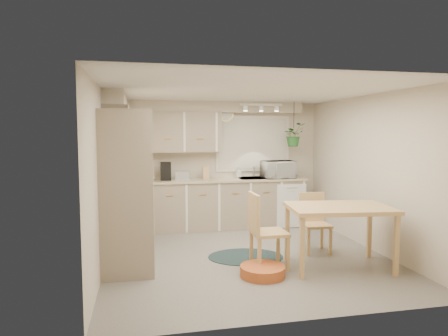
% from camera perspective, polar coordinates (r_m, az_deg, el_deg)
% --- Properties ---
extents(floor, '(4.20, 4.20, 0.00)m').
position_cam_1_polar(floor, '(6.05, 3.09, -12.39)').
color(floor, slate).
rests_on(floor, ground).
extents(ceiling, '(4.20, 4.20, 0.00)m').
position_cam_1_polar(ceiling, '(5.80, 3.20, 10.85)').
color(ceiling, silver).
rests_on(ceiling, wall_back).
extents(wall_back, '(4.00, 0.04, 2.40)m').
position_cam_1_polar(wall_back, '(7.85, -0.82, 0.57)').
color(wall_back, '#C0B49F').
rests_on(wall_back, floor).
extents(wall_front, '(4.00, 0.04, 2.40)m').
position_cam_1_polar(wall_front, '(3.83, 11.30, -4.25)').
color(wall_front, '#C0B49F').
rests_on(wall_front, floor).
extents(wall_left, '(0.04, 4.20, 2.40)m').
position_cam_1_polar(wall_left, '(5.63, -16.92, -1.42)').
color(wall_left, '#C0B49F').
rests_on(wall_left, floor).
extents(wall_right, '(0.04, 4.20, 2.40)m').
position_cam_1_polar(wall_right, '(6.61, 20.14, -0.58)').
color(wall_right, '#C0B49F').
rests_on(wall_right, floor).
extents(base_cab_left, '(0.60, 1.85, 0.90)m').
position_cam_1_polar(base_cab_left, '(6.60, -13.46, -7.01)').
color(base_cab_left, gray).
rests_on(base_cab_left, floor).
extents(base_cab_back, '(3.60, 0.60, 0.90)m').
position_cam_1_polar(base_cab_back, '(7.61, -1.86, -5.26)').
color(base_cab_back, gray).
rests_on(base_cab_back, floor).
extents(counter_left, '(0.64, 1.89, 0.04)m').
position_cam_1_polar(counter_left, '(6.52, -13.46, -2.96)').
color(counter_left, tan).
rests_on(counter_left, base_cab_left).
extents(counter_back, '(3.64, 0.64, 0.04)m').
position_cam_1_polar(counter_back, '(7.53, -1.86, -1.75)').
color(counter_back, tan).
rests_on(counter_back, base_cab_back).
extents(oven_stack, '(0.65, 0.65, 2.10)m').
position_cam_1_polar(oven_stack, '(5.26, -13.70, -3.43)').
color(oven_stack, gray).
rests_on(oven_stack, floor).
extents(wall_oven_face, '(0.02, 0.56, 0.58)m').
position_cam_1_polar(wall_oven_face, '(5.26, -10.21, -3.37)').
color(wall_oven_face, silver).
rests_on(wall_oven_face, oven_stack).
extents(upper_cab_left, '(0.35, 2.00, 0.75)m').
position_cam_1_polar(upper_cab_left, '(6.59, -14.77, 4.99)').
color(upper_cab_left, gray).
rests_on(upper_cab_left, wall_left).
extents(upper_cab_back, '(2.00, 0.35, 0.75)m').
position_cam_1_polar(upper_cab_back, '(7.52, -8.10, 5.10)').
color(upper_cab_back, gray).
rests_on(upper_cab_back, wall_back).
extents(soffit_left, '(0.30, 2.00, 0.20)m').
position_cam_1_polar(soffit_left, '(6.60, -15.08, 9.11)').
color(soffit_left, '#C0B49F').
rests_on(soffit_left, wall_left).
extents(soffit_back, '(3.60, 0.30, 0.20)m').
position_cam_1_polar(soffit_back, '(7.65, -2.10, 8.70)').
color(soffit_back, '#C0B49F').
rests_on(soffit_back, wall_back).
extents(cooktop, '(0.52, 0.58, 0.02)m').
position_cam_1_polar(cooktop, '(5.94, -13.52, -3.49)').
color(cooktop, silver).
rests_on(cooktop, counter_left).
extents(range_hood, '(0.40, 0.60, 0.14)m').
position_cam_1_polar(range_hood, '(5.90, -13.81, 0.89)').
color(range_hood, silver).
rests_on(range_hood, upper_cab_left).
extents(window_blinds, '(1.40, 0.02, 1.00)m').
position_cam_1_polar(window_blinds, '(7.96, 4.18, 3.51)').
color(window_blinds, silver).
rests_on(window_blinds, wall_back).
extents(window_frame, '(1.50, 0.02, 1.10)m').
position_cam_1_polar(window_frame, '(7.97, 4.16, 3.51)').
color(window_frame, silver).
rests_on(window_frame, wall_back).
extents(sink, '(0.70, 0.48, 0.10)m').
position_cam_1_polar(sink, '(7.75, 4.70, -1.73)').
color(sink, '#A8ABB0').
rests_on(sink, counter_back).
extents(dishwasher_front, '(0.58, 0.02, 0.83)m').
position_cam_1_polar(dishwasher_front, '(7.73, 9.62, -5.37)').
color(dishwasher_front, silver).
rests_on(dishwasher_front, base_cab_back).
extents(track_light_bar, '(0.80, 0.04, 0.04)m').
position_cam_1_polar(track_light_bar, '(7.48, 5.33, 9.00)').
color(track_light_bar, silver).
rests_on(track_light_bar, ceiling).
extents(wall_clock, '(0.30, 0.03, 0.30)m').
position_cam_1_polar(wall_clock, '(7.83, 0.30, 7.74)').
color(wall_clock, gold).
rests_on(wall_clock, wall_back).
extents(dining_table, '(1.43, 1.05, 0.84)m').
position_cam_1_polar(dining_table, '(5.65, 16.04, -9.43)').
color(dining_table, tan).
rests_on(dining_table, floor).
extents(chair_left, '(0.48, 0.48, 1.02)m').
position_cam_1_polar(chair_left, '(5.45, 6.49, -8.84)').
color(chair_left, tan).
rests_on(chair_left, floor).
extents(chair_back, '(0.44, 0.44, 0.89)m').
position_cam_1_polar(chair_back, '(6.26, 12.96, -7.69)').
color(chair_back, tan).
rests_on(chair_back, floor).
extents(braided_rug, '(1.22, 0.99, 0.01)m').
position_cam_1_polar(braided_rug, '(5.99, 3.13, -12.53)').
color(braided_rug, black).
rests_on(braided_rug, floor).
extents(pet_bed, '(0.66, 0.66, 0.13)m').
position_cam_1_polar(pet_bed, '(5.24, 5.51, -14.45)').
color(pet_bed, '#C65627').
rests_on(pet_bed, floor).
extents(microwave, '(0.64, 0.40, 0.41)m').
position_cam_1_polar(microwave, '(7.76, 7.75, 0.06)').
color(microwave, silver).
rests_on(microwave, counter_back).
extents(soap_bottle, '(0.12, 0.22, 0.10)m').
position_cam_1_polar(soap_bottle, '(7.80, 2.05, -1.02)').
color(soap_bottle, silver).
rests_on(soap_bottle, counter_back).
extents(hanging_plant, '(0.51, 0.54, 0.35)m').
position_cam_1_polar(hanging_plant, '(7.83, 9.91, 4.34)').
color(hanging_plant, '#255D25').
rests_on(hanging_plant, ceiling).
extents(coffee_maker, '(0.19, 0.23, 0.33)m').
position_cam_1_polar(coffee_maker, '(7.42, -8.33, -0.46)').
color(coffee_maker, black).
rests_on(coffee_maker, counter_back).
extents(toaster, '(0.29, 0.19, 0.16)m').
position_cam_1_polar(toaster, '(7.48, -5.95, -1.05)').
color(toaster, '#A8ABB0').
rests_on(toaster, counter_back).
extents(knife_block, '(0.12, 0.12, 0.24)m').
position_cam_1_polar(knife_block, '(7.56, -2.60, -0.65)').
color(knife_block, tan).
rests_on(knife_block, counter_back).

